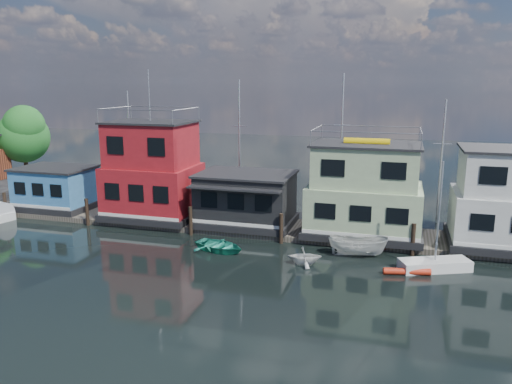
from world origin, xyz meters
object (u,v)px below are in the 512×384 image
(dinghy_teal, at_px, (220,246))
(day_sailer, at_px, (435,264))
(red_kayak, at_px, (407,271))
(houseboat_dark, at_px, (246,199))
(motorboat, at_px, (358,246))
(houseboat_red, at_px, (153,172))
(houseboat_green, at_px, (364,192))
(houseboat_blue, at_px, (56,188))
(dinghy_white, at_px, (305,256))

(dinghy_teal, height_order, day_sailer, day_sailer)
(red_kayak, height_order, day_sailer, day_sailer)
(houseboat_dark, bearing_deg, motorboat, -24.27)
(dinghy_teal, bearing_deg, day_sailer, -70.78)
(houseboat_red, relative_size, dinghy_teal, 3.23)
(dinghy_teal, relative_size, motorboat, 0.94)
(houseboat_dark, xyz_separation_m, houseboat_green, (9.00, 0.02, 1.13))
(houseboat_blue, xyz_separation_m, day_sailer, (31.29, -5.20, -1.80))
(dinghy_white, distance_m, motorboat, 3.94)
(houseboat_blue, relative_size, houseboat_dark, 0.86)
(houseboat_blue, bearing_deg, houseboat_dark, -0.06)
(houseboat_green, bearing_deg, houseboat_blue, -180.00)
(houseboat_red, bearing_deg, day_sailer, -13.41)
(houseboat_green, bearing_deg, dinghy_white, -115.36)
(houseboat_green, xyz_separation_m, dinghy_teal, (-9.13, -5.63, -3.17))
(day_sailer, bearing_deg, houseboat_dark, 135.77)
(houseboat_blue, height_order, houseboat_red, houseboat_red)
(houseboat_dark, height_order, houseboat_green, houseboat_green)
(motorboat, height_order, day_sailer, day_sailer)
(dinghy_white, bearing_deg, red_kayak, -104.04)
(houseboat_blue, bearing_deg, dinghy_teal, -17.96)
(houseboat_dark, distance_m, dinghy_white, 8.97)
(houseboat_green, bearing_deg, day_sailer, -47.32)
(day_sailer, bearing_deg, dinghy_white, 165.75)
(houseboat_blue, distance_m, houseboat_green, 26.53)
(red_kayak, bearing_deg, day_sailer, 25.20)
(dinghy_white, bearing_deg, day_sailer, -95.02)
(houseboat_dark, xyz_separation_m, red_kayak, (12.16, -6.44, -2.21))
(houseboat_red, relative_size, motorboat, 3.04)
(houseboat_blue, relative_size, red_kayak, 2.29)
(red_kayak, height_order, motorboat, motorboat)
(dinghy_white, bearing_deg, motorboat, -66.80)
(houseboat_red, bearing_deg, dinghy_white, -25.02)
(houseboat_red, bearing_deg, red_kayak, -17.76)
(motorboat, bearing_deg, houseboat_dark, 61.57)
(houseboat_dark, height_order, red_kayak, houseboat_dark)
(houseboat_dark, distance_m, red_kayak, 13.93)
(houseboat_blue, distance_m, day_sailer, 31.77)
(dinghy_teal, distance_m, day_sailer, 13.92)
(dinghy_white, xyz_separation_m, red_kayak, (6.24, 0.04, -0.36))
(houseboat_dark, height_order, motorboat, houseboat_dark)
(dinghy_teal, bearing_deg, motorboat, -63.05)
(motorboat, distance_m, day_sailer, 4.89)
(houseboat_red, relative_size, houseboat_green, 1.41)
(motorboat, bearing_deg, dinghy_white, 123.45)
(houseboat_blue, relative_size, dinghy_teal, 1.74)
(day_sailer, bearing_deg, motorboat, 143.30)
(houseboat_red, height_order, houseboat_green, houseboat_red)
(dinghy_teal, bearing_deg, red_kayak, -76.42)
(dinghy_teal, height_order, red_kayak, dinghy_teal)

